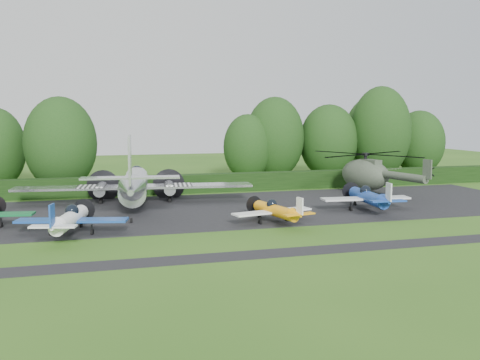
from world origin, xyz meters
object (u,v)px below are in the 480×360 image
object	(u,v)px
light_plane_blue	(368,197)
sign_board	(388,174)
light_plane_white	(70,219)
light_plane_orange	(275,210)
transport_plane	(135,185)
helicopter	(365,172)

from	to	relation	value
light_plane_blue	sign_board	distance (m)	18.51
light_plane_white	light_plane_blue	distance (m)	25.13
light_plane_white	light_plane_orange	xyz separation A→B (m)	(15.26, 0.30, -0.17)
light_plane_white	light_plane_blue	world-z (taller)	light_plane_blue
transport_plane	light_plane_white	bearing A→B (deg)	-121.42
light_plane_orange	light_plane_white	bearing A→B (deg)	-165.86
sign_board	transport_plane	bearing A→B (deg)	-166.13
helicopter	sign_board	xyz separation A→B (m)	(5.85, 5.07, -1.01)
light_plane_blue	sign_board	xyz separation A→B (m)	(10.94, 14.93, 0.08)
light_plane_blue	helicopter	world-z (taller)	helicopter
light_plane_white	helicopter	xyz separation A→B (m)	(30.01, 13.10, 1.12)
transport_plane	sign_board	bearing A→B (deg)	5.59
transport_plane	light_plane_white	xyz separation A→B (m)	(-5.41, -11.65, -0.76)
light_plane_white	transport_plane	bearing A→B (deg)	51.43
helicopter	light_plane_white	bearing A→B (deg)	-144.26
light_plane_white	light_plane_blue	bearing A→B (deg)	-6.21
light_plane_orange	helicopter	bearing A→B (deg)	54.00
helicopter	sign_board	world-z (taller)	helicopter
transport_plane	light_plane_orange	size ratio (longest dim) A/B	3.19
transport_plane	sign_board	xyz separation A→B (m)	(30.44, 6.52, -0.65)
light_plane_orange	sign_board	distance (m)	27.28
sign_board	light_plane_white	bearing A→B (deg)	-151.34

